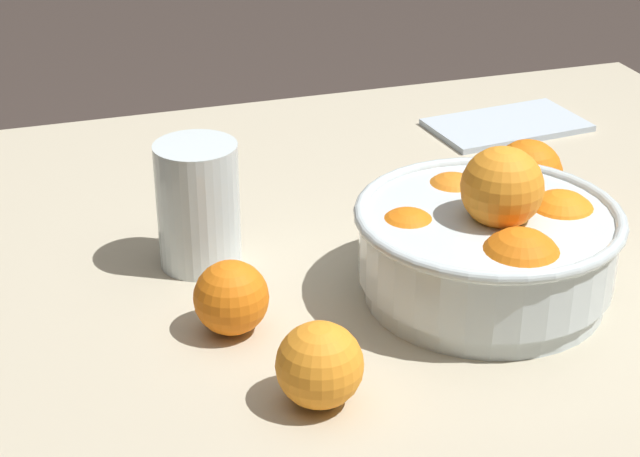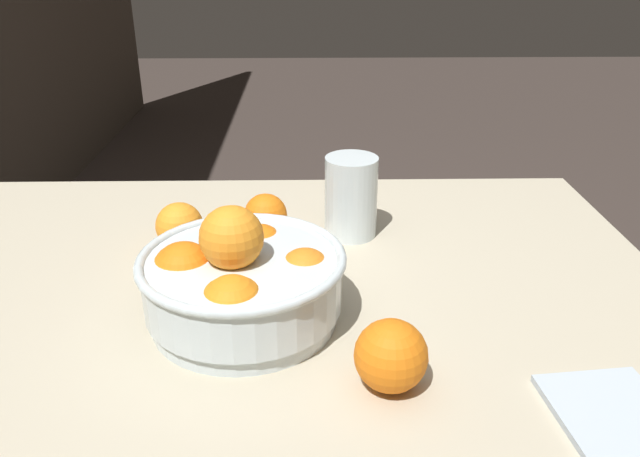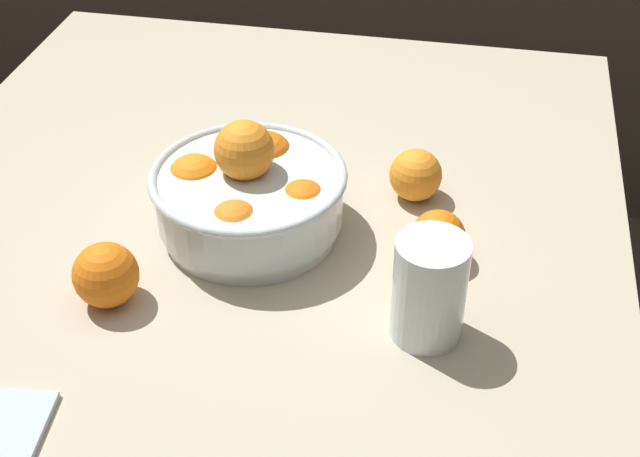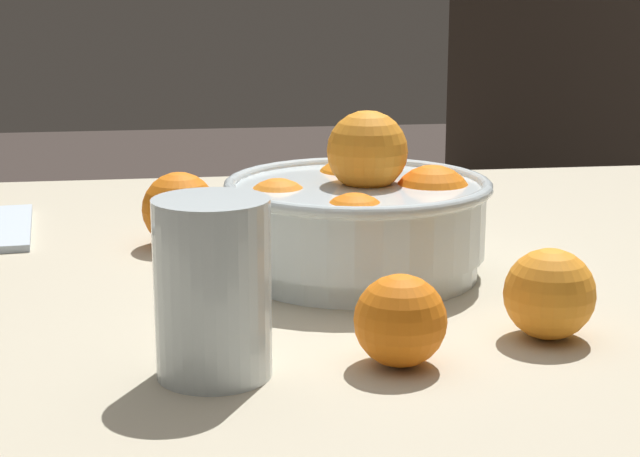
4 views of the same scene
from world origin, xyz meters
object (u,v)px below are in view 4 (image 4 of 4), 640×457
(juice_glass, at_px, (213,295))
(orange_loose_aside, at_px, (549,294))
(orange_loose_front, at_px, (180,209))
(orange_loose_near_bowl, at_px, (400,321))
(fruit_bowl, at_px, (359,216))

(juice_glass, relative_size, orange_loose_aside, 1.79)
(juice_glass, relative_size, orange_loose_front, 1.65)
(juice_glass, bearing_deg, orange_loose_near_bowl, 89.89)
(juice_glass, bearing_deg, orange_loose_front, -177.21)
(orange_loose_front, xyz_separation_m, orange_loose_aside, (0.34, 0.28, -0.00))
(orange_loose_near_bowl, distance_m, orange_loose_front, 0.41)
(fruit_bowl, bearing_deg, juice_glass, -31.19)
(orange_loose_aside, bearing_deg, orange_loose_near_bowl, -71.82)
(fruit_bowl, relative_size, orange_loose_front, 3.22)
(orange_loose_near_bowl, distance_m, orange_loose_aside, 0.14)
(juice_glass, relative_size, orange_loose_near_bowl, 1.88)
(fruit_bowl, distance_m, orange_loose_near_bowl, 0.25)
(fruit_bowl, height_order, orange_loose_front, fruit_bowl)
(orange_loose_front, height_order, orange_loose_aside, orange_loose_front)
(juice_glass, bearing_deg, fruit_bowl, 148.81)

